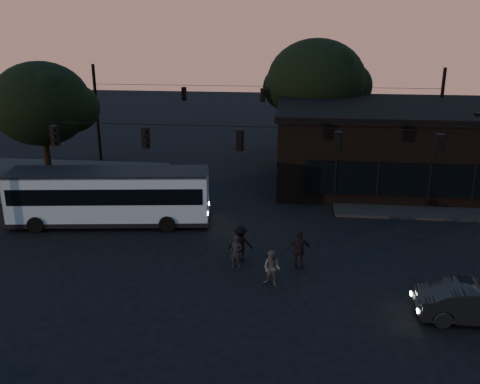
# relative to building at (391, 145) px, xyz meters

# --- Properties ---
(ground) EXTENTS (120.00, 120.00, 0.00)m
(ground) POSITION_rel_building_xyz_m (-9.00, -15.97, -2.71)
(ground) COLOR black
(ground) RESTS_ON ground
(sidewalk_far_right) EXTENTS (14.00, 10.00, 0.15)m
(sidewalk_far_right) POSITION_rel_building_xyz_m (3.00, -1.97, -2.63)
(sidewalk_far_right) COLOR black
(sidewalk_far_right) RESTS_ON ground
(sidewalk_far_left) EXTENTS (14.00, 10.00, 0.15)m
(sidewalk_far_left) POSITION_rel_building_xyz_m (-23.00, -1.97, -2.63)
(sidewalk_far_left) COLOR black
(sidewalk_far_left) RESTS_ON ground
(building) EXTENTS (15.40, 10.41, 5.40)m
(building) POSITION_rel_building_xyz_m (0.00, 0.00, 0.00)
(building) COLOR black
(building) RESTS_ON ground
(tree_behind) EXTENTS (7.60, 7.60, 9.43)m
(tree_behind) POSITION_rel_building_xyz_m (-5.00, 6.03, 3.48)
(tree_behind) COLOR black
(tree_behind) RESTS_ON ground
(tree_left) EXTENTS (6.40, 6.40, 8.30)m
(tree_left) POSITION_rel_building_xyz_m (-23.00, -2.97, 2.86)
(tree_left) COLOR black
(tree_left) RESTS_ON ground
(signal_rig_near) EXTENTS (26.24, 0.30, 7.50)m
(signal_rig_near) POSITION_rel_building_xyz_m (-9.00, -11.97, 1.74)
(signal_rig_near) COLOR black
(signal_rig_near) RESTS_ON ground
(signal_rig_far) EXTENTS (26.24, 0.30, 7.50)m
(signal_rig_far) POSITION_rel_building_xyz_m (-9.00, 4.03, 1.50)
(signal_rig_far) COLOR black
(signal_rig_far) RESTS_ON ground
(bus) EXTENTS (11.11, 3.82, 3.06)m
(bus) POSITION_rel_building_xyz_m (-16.49, -9.35, -0.99)
(bus) COLOR #9ABAC5
(bus) RESTS_ON ground
(car) EXTENTS (4.49, 1.57, 1.48)m
(car) POSITION_rel_building_xyz_m (0.60, -17.50, -1.97)
(car) COLOR black
(car) RESTS_ON ground
(pedestrian_a) EXTENTS (0.63, 0.48, 1.57)m
(pedestrian_a) POSITION_rel_building_xyz_m (-8.95, -14.03, -1.93)
(pedestrian_a) COLOR black
(pedestrian_a) RESTS_ON ground
(pedestrian_b) EXTENTS (0.94, 0.85, 1.59)m
(pedestrian_b) POSITION_rel_building_xyz_m (-7.25, -15.52, -1.91)
(pedestrian_b) COLOR #484942
(pedestrian_b) RESTS_ON ground
(pedestrian_c) EXTENTS (1.11, 0.47, 1.89)m
(pedestrian_c) POSITION_rel_building_xyz_m (-6.08, -13.81, -1.76)
(pedestrian_c) COLOR black
(pedestrian_c) RESTS_ON ground
(pedestrian_d) EXTENTS (1.17, 0.71, 1.76)m
(pedestrian_d) POSITION_rel_building_xyz_m (-8.83, -13.27, -1.83)
(pedestrian_d) COLOR black
(pedestrian_d) RESTS_ON ground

